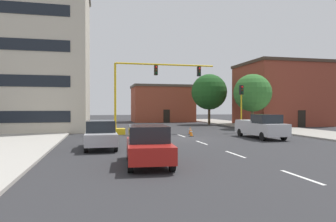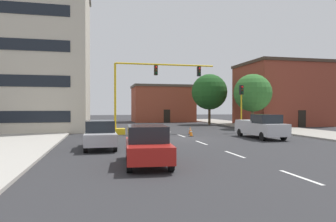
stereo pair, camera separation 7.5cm
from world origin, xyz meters
TOP-DOWN VIEW (x-y plane):
  - ground_plane at (0.00, 0.00)m, footprint 160.00×160.00m
  - sidewalk_left at (-12.99, 8.00)m, footprint 6.00×56.00m
  - sidewalk_right at (12.99, 8.00)m, footprint 6.00×56.00m
  - lane_stripe_seg_0 at (0.00, -14.00)m, footprint 0.16×2.40m
  - lane_stripe_seg_1 at (0.00, -8.50)m, footprint 0.16×2.40m
  - lane_stripe_seg_2 at (0.00, -3.00)m, footprint 0.16×2.40m
  - lane_stripe_seg_3 at (0.00, 2.50)m, footprint 0.16×2.40m
  - lane_stripe_seg_4 at (0.00, 8.00)m, footprint 0.16×2.40m
  - lane_stripe_seg_5 at (0.00, 13.50)m, footprint 0.16×2.40m
  - lane_stripe_seg_6 at (0.00, 19.00)m, footprint 0.16×2.40m
  - building_tall_left at (-16.28, 13.42)m, footprint 15.95×14.12m
  - building_brick_center at (3.83, 29.43)m, footprint 10.79×7.61m
  - building_row_right at (18.22, 14.99)m, footprint 11.08×9.59m
  - traffic_signal_gantry at (-4.28, 5.25)m, footprint 10.68×1.20m
  - traffic_light_pole_right at (6.77, 4.32)m, footprint 0.32×0.47m
  - tree_right_mid at (10.71, 9.32)m, footprint 4.51×4.51m
  - tree_right_far at (8.79, 18.82)m, footprint 5.31×5.31m
  - pickup_truck_silver at (5.82, -1.10)m, footprint 2.08×5.43m
  - sedan_silver_near_left at (-7.14, -4.49)m, footprint 1.91×4.52m
  - sedan_red_mid_left at (-5.08, -10.37)m, footprint 2.19×4.63m
  - traffic_cone_roadside_a at (0.71, 1.81)m, footprint 0.36×0.36m
  - traffic_cone_roadside_b at (1.22, 3.79)m, footprint 0.36×0.36m
  - traffic_cone_roadside_c at (-1.80, 3.45)m, footprint 0.36×0.36m

SIDE VIEW (x-z plane):
  - ground_plane at x=0.00m, z-range 0.00..0.00m
  - lane_stripe_seg_0 at x=0.00m, z-range 0.00..0.01m
  - lane_stripe_seg_1 at x=0.00m, z-range 0.00..0.01m
  - lane_stripe_seg_2 at x=0.00m, z-range 0.00..0.01m
  - lane_stripe_seg_3 at x=0.00m, z-range 0.00..0.01m
  - lane_stripe_seg_4 at x=0.00m, z-range 0.00..0.01m
  - lane_stripe_seg_5 at x=0.00m, z-range 0.00..0.01m
  - lane_stripe_seg_6 at x=0.00m, z-range 0.00..0.01m
  - sidewalk_left at x=-12.99m, z-range 0.00..0.14m
  - sidewalk_right at x=12.99m, z-range 0.00..0.14m
  - traffic_cone_roadside_a at x=0.71m, z-range -0.01..0.67m
  - traffic_cone_roadside_c at x=-1.80m, z-range -0.01..0.69m
  - traffic_cone_roadside_b at x=1.22m, z-range -0.01..0.73m
  - sedan_silver_near_left at x=-7.14m, z-range 0.02..1.76m
  - sedan_red_mid_left at x=-5.08m, z-range 0.02..1.76m
  - pickup_truck_silver at x=5.82m, z-range -0.02..1.97m
  - traffic_signal_gantry at x=-4.28m, z-range -1.08..5.75m
  - building_brick_center at x=3.83m, z-range 0.01..6.50m
  - traffic_light_pole_right at x=6.77m, z-range 1.13..5.93m
  - tree_right_mid at x=10.71m, z-range 1.01..7.57m
  - building_row_right at x=18.22m, z-range 0.01..8.92m
  - tree_right_far at x=8.79m, z-range 1.10..8.63m
  - building_tall_left at x=-16.28m, z-range 0.01..17.09m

